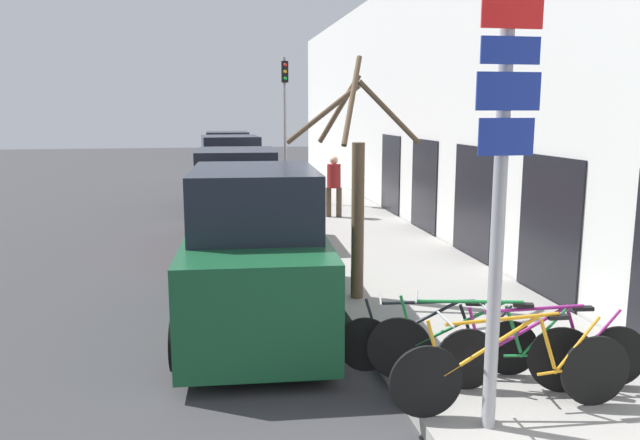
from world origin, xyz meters
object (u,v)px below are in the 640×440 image
object	(u,v)px
parked_car_2	(231,176)
parked_car_3	(228,162)
bicycle_1	(543,353)
signpost	(500,194)
street_tree	(356,193)
parked_car_0	(255,256)
parked_car_1	(237,203)
bicycle_3	(437,341)
traffic_light	(285,110)
pedestrian_near	(334,182)
bicycle_0	(513,371)
bicycle_2	(479,349)

from	to	relation	value
parked_car_2	parked_car_3	distance (m)	5.63
bicycle_1	parked_car_2	distance (m)	14.27
signpost	street_tree	distance (m)	4.18
street_tree	parked_car_0	bearing A→B (deg)	-158.31
parked_car_1	parked_car_3	xyz separation A→B (m)	(0.14, 11.40, 0.00)
bicycle_3	traffic_light	xyz separation A→B (m)	(-0.04, 13.28, 2.51)
parked_car_2	parked_car_3	bearing A→B (deg)	86.96
parked_car_1	street_tree	world-z (taller)	street_tree
bicycle_3	street_tree	world-z (taller)	street_tree
signpost	parked_car_1	size ratio (longest dim) A/B	0.86
signpost	traffic_light	xyz separation A→B (m)	(-0.09, 14.51, 0.72)
signpost	bicycle_3	distance (m)	2.17
parked_car_3	pedestrian_near	bearing A→B (deg)	-73.62
parked_car_1	bicycle_3	bearing A→B (deg)	-73.94
street_tree	bicycle_3	bearing A→B (deg)	-85.27
bicycle_3	parked_car_1	bearing A→B (deg)	27.06
pedestrian_near	traffic_light	xyz separation A→B (m)	(-0.96, 2.93, 1.92)
parked_car_0	parked_car_1	xyz separation A→B (m)	(0.01, 5.40, -0.03)
signpost	traffic_light	distance (m)	14.53
bicycle_3	street_tree	xyz separation A→B (m)	(-0.24, 2.91, 1.27)
bicycle_3	pedestrian_near	xyz separation A→B (m)	(0.92, 10.35, 0.59)
bicycle_0	bicycle_1	size ratio (longest dim) A/B	1.09
parked_car_3	street_tree	size ratio (longest dim) A/B	1.16
bicycle_0	bicycle_2	xyz separation A→B (m)	(-0.07, 0.59, -0.01)
signpost	bicycle_1	bearing A→B (deg)	36.99
signpost	bicycle_0	distance (m)	1.80
signpost	bicycle_1	world-z (taller)	signpost
bicycle_1	street_tree	bearing A→B (deg)	26.41
bicycle_0	parked_car_2	xyz separation A→B (m)	(-2.15, 14.43, 0.46)
bicycle_2	parked_car_2	bearing A→B (deg)	29.26
bicycle_0	parked_car_3	bearing A→B (deg)	7.62
bicycle_1	bicycle_2	distance (m)	0.65
signpost	parked_car_3	size ratio (longest dim) A/B	0.92
parked_car_3	traffic_light	size ratio (longest dim) A/B	0.94
bicycle_3	parked_car_3	size ratio (longest dim) A/B	0.50
street_tree	pedestrian_near	bearing A→B (deg)	81.14
parked_car_0	street_tree	distance (m)	1.86
parked_car_2	traffic_light	world-z (taller)	traffic_light
bicycle_2	bicycle_3	size ratio (longest dim) A/B	1.04
signpost	parked_car_2	world-z (taller)	signpost
parked_car_0	parked_car_2	xyz separation A→B (m)	(0.06, 11.17, -0.01)
parked_car_1	traffic_light	distance (m)	6.22
bicycle_2	bicycle_3	bearing A→B (deg)	60.17
bicycle_0	bicycle_3	size ratio (longest dim) A/B	1.14
bicycle_0	parked_car_0	world-z (taller)	parked_car_0
parked_car_1	pedestrian_near	distance (m)	3.82
parked_car_0	traffic_light	distance (m)	11.32
bicycle_2	street_tree	bearing A→B (deg)	30.36
parked_car_3	street_tree	bearing A→B (deg)	-85.08
bicycle_2	parked_car_3	size ratio (longest dim) A/B	0.52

